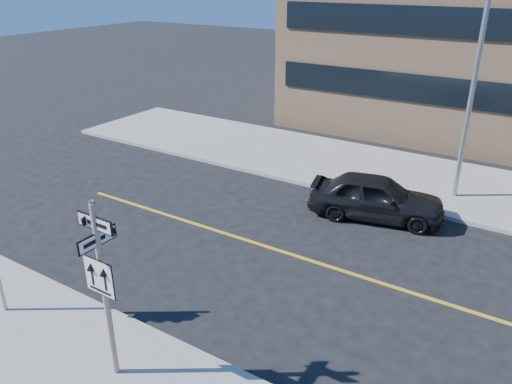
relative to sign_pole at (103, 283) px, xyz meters
The scene contains 4 objects.
ground 3.50m from the sign_pole, 90.00° to the left, with size 120.00×120.00×0.00m, color black.
sign_pole is the anchor object (origin of this frame).
parked_car_a 10.69m from the sign_pole, 79.30° to the left, with size 4.64×1.87×1.58m, color black.
streetlight_a 14.05m from the sign_pole, 73.23° to the left, with size 0.55×2.25×8.00m.
Camera 1 is at (6.96, -7.84, 8.04)m, focal length 35.00 mm.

